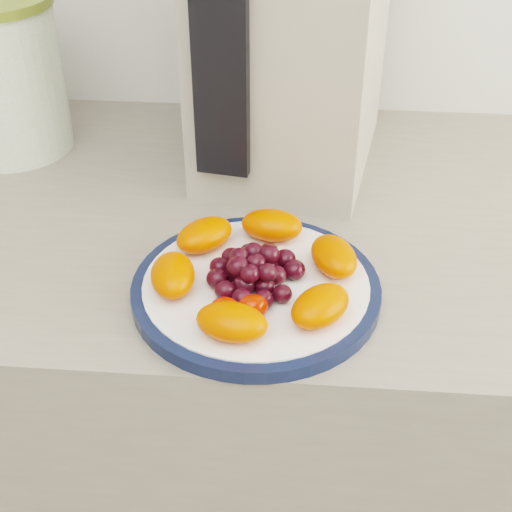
{
  "coord_description": "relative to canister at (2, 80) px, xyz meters",
  "views": [
    {
      "loc": [
        0.15,
        0.45,
        1.36
      ],
      "look_at": [
        0.1,
        1.02,
        0.95
      ],
      "focal_mm": 50.0,
      "sensor_mm": 36.0,
      "label": 1
    }
  ],
  "objects": [
    {
      "name": "fruit_plate",
      "position": [
        0.37,
        -0.31,
        -0.07
      ],
      "size": [
        0.22,
        0.22,
        0.04
      ],
      "color": "#FF3B00",
      "rests_on": "plate_face"
    },
    {
      "name": "cabinet_face",
      "position": [
        0.27,
        -0.13,
        -0.58
      ],
      "size": [
        3.48,
        0.58,
        0.84
      ],
      "primitive_type": "cube",
      "color": "brown",
      "rests_on": "floor"
    },
    {
      "name": "appliance_panel",
      "position": [
        0.32,
        -0.14,
        0.09
      ],
      "size": [
        0.06,
        0.03,
        0.27
      ],
      "primitive_type": "cube",
      "rotation": [
        0.0,
        0.0,
        -0.16
      ],
      "color": "black",
      "rests_on": "appliance_body"
    },
    {
      "name": "plate_rim",
      "position": [
        0.37,
        -0.31,
        -0.09
      ],
      "size": [
        0.26,
        0.26,
        0.01
      ],
      "primitive_type": "cylinder",
      "color": "#0D1837",
      "rests_on": "counter"
    },
    {
      "name": "canister",
      "position": [
        0.0,
        0.0,
        0.0
      ],
      "size": [
        0.18,
        0.18,
        0.2
      ],
      "primitive_type": "cylinder",
      "rotation": [
        0.0,
        0.0,
        -0.13
      ],
      "color": "#416E11",
      "rests_on": "counter"
    },
    {
      "name": "plate_face",
      "position": [
        0.37,
        -0.31,
        -0.09
      ],
      "size": [
        0.23,
        0.23,
        0.02
      ],
      "primitive_type": "cylinder",
      "color": "white",
      "rests_on": "counter"
    },
    {
      "name": "counter",
      "position": [
        0.27,
        -0.13,
        -0.55
      ],
      "size": [
        3.5,
        0.6,
        0.9
      ],
      "primitive_type": "cube",
      "color": "gray",
      "rests_on": "floor"
    },
    {
      "name": "appliance_body",
      "position": [
        0.39,
        -0.0,
        0.08
      ],
      "size": [
        0.25,
        0.32,
        0.36
      ],
      "primitive_type": "cube",
      "rotation": [
        0.0,
        0.0,
        -0.16
      ],
      "color": "#ACA693",
      "rests_on": "counter"
    }
  ]
}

